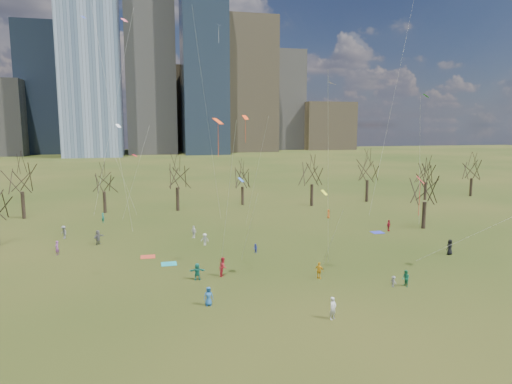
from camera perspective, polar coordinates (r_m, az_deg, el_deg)
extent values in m
plane|color=black|center=(42.47, 3.92, -11.71)|extent=(500.00, 500.00, 0.00)
cube|color=slate|center=(233.39, -20.18, 18.85)|extent=(26.00, 26.00, 118.00)
cube|color=slate|center=(245.24, -13.11, 15.87)|extent=(24.00, 24.00, 95.00)
cube|color=#384C66|center=(237.98, -6.55, 17.49)|extent=(22.00, 22.00, 105.00)
cube|color=#726347|center=(260.25, -0.99, 13.09)|extent=(28.00, 28.00, 72.00)
cube|color=#384C66|center=(262.99, -24.68, 11.53)|extent=(25.00, 25.00, 65.00)
cube|color=slate|center=(280.68, 3.41, 11.30)|extent=(22.00, 22.00, 58.00)
cube|color=#726347|center=(278.68, -10.33, 10.17)|extent=(30.00, 30.00, 48.00)
cube|color=#726347|center=(283.99, 8.56, 8.16)|extent=(30.00, 28.00, 28.00)
cylinder|color=black|center=(80.22, -27.09, -1.47)|extent=(0.55, 0.55, 4.28)
cylinder|color=black|center=(80.30, -18.39, -1.21)|extent=(0.52, 0.52, 3.60)
cylinder|color=black|center=(79.16, -9.77, -0.87)|extent=(0.54, 0.54, 4.05)
cylinder|color=black|center=(83.79, -1.70, -0.48)|extent=(0.51, 0.51, 3.38)
cylinder|color=black|center=(83.29, 6.98, -0.39)|extent=(0.54, 0.54, 3.96)
cylinder|color=black|center=(89.95, 13.70, 0.14)|extent=(0.54, 0.54, 4.14)
cylinder|color=black|center=(95.26, 20.39, 0.11)|extent=(0.52, 0.52, 3.51)
cylinder|color=black|center=(103.97, 25.27, 0.55)|extent=(0.53, 0.53, 3.74)
cylinder|color=black|center=(68.94, 20.25, -2.73)|extent=(0.53, 0.53, 3.83)
cube|color=teal|center=(49.71, -10.83, -8.81)|extent=(1.60, 1.50, 0.03)
cube|color=#252DB0|center=(64.81, 14.94, -4.90)|extent=(1.60, 1.50, 0.03)
cube|color=#B93A25|center=(52.74, -13.36, -7.88)|extent=(1.60, 1.50, 0.03)
imported|color=#235B97|center=(38.18, -5.96, -12.83)|extent=(0.78, 0.52, 1.58)
imported|color=silver|center=(35.98, 9.59, -14.13)|extent=(0.76, 0.67, 1.74)
imported|color=red|center=(44.98, -4.14, -9.30)|extent=(1.03, 1.13, 1.88)
imported|color=slate|center=(43.93, 16.80, -10.66)|extent=(0.58, 0.75, 1.03)
imported|color=gold|center=(44.54, 7.90, -9.70)|extent=(0.94, 0.97, 1.63)
imported|color=#1A7869|center=(44.18, -7.35, -9.83)|extent=(1.56, 0.63, 1.64)
imported|color=black|center=(56.38, 23.07, -6.35)|extent=(1.01, 0.83, 1.78)
imported|color=#8B4890|center=(56.57, -23.62, -6.42)|extent=(0.58, 0.70, 1.64)
imported|color=#232E97|center=(52.58, -0.08, -7.09)|extent=(0.59, 0.66, 1.11)
imported|color=silver|center=(56.35, -6.42, -5.89)|extent=(1.09, 0.86, 1.48)
imported|color=#AD1828|center=(65.95, 16.25, -4.04)|extent=(0.97, 0.82, 1.56)
imported|color=#5C5B60|center=(59.60, -19.14, -5.36)|extent=(1.39, 1.67, 1.79)
imported|color=#D75C17|center=(72.93, 9.05, -2.71)|extent=(0.66, 0.79, 1.38)
imported|color=#1B7D6C|center=(72.54, -18.58, -3.06)|extent=(0.63, 0.65, 1.50)
imported|color=#19724C|center=(44.26, 18.21, -10.23)|extent=(0.63, 0.78, 1.55)
imported|color=slate|center=(64.22, -22.90, -4.64)|extent=(1.17, 1.25, 1.70)
imported|color=silver|center=(60.16, -7.80, -4.95)|extent=(0.83, 0.99, 1.59)
plane|color=#FA4715|center=(38.88, -4.77, 8.82)|extent=(1.24, 1.23, 0.52)
cylinder|color=silver|center=(35.66, -3.64, -2.02)|extent=(0.05, 7.73, 13.50)
cylinder|color=#FA4715|center=(38.90, -4.74, 6.41)|extent=(0.04, 0.04, 2.70)
plane|color=yellow|center=(43.49, 9.53, 13.24)|extent=(1.11, 1.13, 0.34)
cylinder|color=silver|center=(38.20, 9.00, 1.21)|extent=(4.55, 9.86, 16.96)
plane|color=red|center=(46.24, 19.86, 1.43)|extent=(1.21, 1.29, 0.73)
cylinder|color=silver|center=(44.88, 26.48, -4.32)|extent=(6.36, 9.88, 8.00)
cylinder|color=red|center=(46.49, 19.74, -0.88)|extent=(0.04, 0.04, 3.15)
plane|color=#F75B6E|center=(58.77, -16.13, 19.94)|extent=(1.12, 1.10, 0.50)
cylinder|color=silver|center=(53.99, -17.29, 7.43)|extent=(2.93, 7.20, 25.28)
plane|color=silver|center=(65.02, -4.71, 20.10)|extent=(0.97, 0.98, 0.30)
cylinder|color=silver|center=(58.53, -6.01, 8.36)|extent=(4.56, 9.70, 26.43)
cylinder|color=silver|center=(64.77, -4.69, 19.00)|extent=(0.04, 0.04, 2.10)
plane|color=#239951|center=(64.20, 20.47, 11.22)|extent=(0.87, 0.97, 0.46)
cylinder|color=silver|center=(60.51, 19.78, 3.42)|extent=(4.71, 5.92, 16.95)
plane|color=blue|center=(71.70, -20.77, 19.76)|extent=(1.13, 1.13, 0.40)
cylinder|color=silver|center=(66.37, -17.52, 8.69)|extent=(6.91, 7.04, 27.98)
plane|color=#FF4415|center=(59.84, -1.33, 9.30)|extent=(1.10, 0.99, 0.57)
cylinder|color=silver|center=(55.52, 0.00, 2.07)|extent=(0.49, 9.66, 14.16)
cylinder|color=#FF4415|center=(59.84, -1.33, 7.61)|extent=(0.04, 0.04, 3.00)
plane|color=#F8FF28|center=(43.05, 8.54, -0.06)|extent=(0.85, 0.82, 0.45)
cylinder|color=silver|center=(39.61, 9.46, -5.93)|extent=(1.87, 8.33, 6.94)
cylinder|color=silver|center=(67.15, 16.79, 11.08)|extent=(3.64, 4.64, 33.52)
plane|color=white|center=(65.64, -16.83, 7.93)|extent=(0.98, 0.95, 0.48)
cylinder|color=silver|center=(62.85, -14.87, 2.03)|extent=(4.08, 6.16, 13.08)
plane|color=blue|center=(44.00, -1.89, 1.54)|extent=(0.81, 0.82, 0.41)
cylinder|color=silver|center=(40.21, -0.93, -4.85)|extent=(0.62, 9.18, 7.95)
plane|color=red|center=(68.59, -14.92, 4.44)|extent=(0.90, 0.93, 0.29)
cylinder|color=silver|center=(67.23, -15.86, 0.56)|extent=(2.50, 3.70, 8.82)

